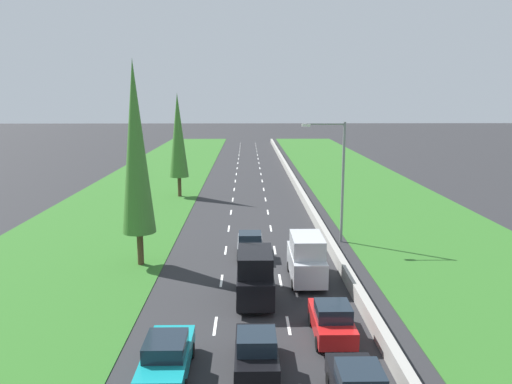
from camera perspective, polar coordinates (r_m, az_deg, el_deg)
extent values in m
plane|color=#28282B|center=(62.21, -0.82, 0.80)|extent=(300.00, 300.00, 0.00)
cube|color=#2D6623|center=(63.44, -12.32, 0.76)|extent=(14.00, 140.00, 0.04)
cube|color=#2D6623|center=(63.89, 12.16, 0.84)|extent=(14.00, 140.00, 0.04)
cube|color=#9E9B93|center=(62.42, 4.42, 1.20)|extent=(0.44, 120.00, 0.85)
cube|color=white|center=(24.78, -4.66, -14.97)|extent=(0.14, 2.00, 0.01)
cube|color=white|center=(30.29, -3.95, -10.04)|extent=(0.14, 2.00, 0.01)
cube|color=white|center=(35.95, -3.47, -6.65)|extent=(0.14, 2.00, 0.01)
cube|color=white|center=(41.71, -3.12, -4.19)|extent=(0.14, 2.00, 0.01)
cube|color=white|center=(47.53, -2.86, -2.33)|extent=(0.14, 2.00, 0.01)
cube|color=white|center=(53.39, -2.66, -0.87)|extent=(0.14, 2.00, 0.01)
cube|color=white|center=(59.28, -2.50, 0.30)|extent=(0.14, 2.00, 0.01)
cube|color=white|center=(65.19, -2.37, 1.25)|extent=(0.14, 2.00, 0.01)
cube|color=white|center=(71.11, -2.26, 2.05)|extent=(0.14, 2.00, 0.01)
cube|color=white|center=(77.05, -2.17, 2.72)|extent=(0.14, 2.00, 0.01)
cube|color=white|center=(82.99, -2.09, 3.30)|extent=(0.14, 2.00, 0.01)
cube|color=white|center=(88.94, -2.02, 3.80)|extent=(0.14, 2.00, 0.01)
cube|color=white|center=(94.90, -1.95, 4.24)|extent=(0.14, 2.00, 0.01)
cube|color=white|center=(100.86, -1.90, 4.62)|extent=(0.14, 2.00, 0.01)
cube|color=white|center=(106.83, -1.85, 4.97)|extent=(0.14, 2.00, 0.01)
cube|color=white|center=(112.80, -1.81, 5.27)|extent=(0.14, 2.00, 0.01)
cube|color=white|center=(118.77, -1.77, 5.55)|extent=(0.14, 2.00, 0.01)
cube|color=white|center=(24.81, 3.72, -14.92)|extent=(0.14, 2.00, 0.01)
cube|color=white|center=(30.31, 2.78, -10.01)|extent=(0.14, 2.00, 0.01)
cube|color=white|center=(35.97, 2.15, -6.63)|extent=(0.14, 2.00, 0.01)
cube|color=white|center=(41.73, 1.70, -4.17)|extent=(0.14, 2.00, 0.01)
cube|color=white|center=(47.55, 1.36, -2.31)|extent=(0.14, 2.00, 0.01)
cube|color=white|center=(53.40, 1.09, -0.86)|extent=(0.14, 2.00, 0.01)
cube|color=white|center=(59.29, 0.88, 0.31)|extent=(0.14, 2.00, 0.01)
cube|color=white|center=(65.20, 0.71, 1.26)|extent=(0.14, 2.00, 0.01)
cube|color=white|center=(71.12, 0.56, 2.06)|extent=(0.14, 2.00, 0.01)
cube|color=white|center=(77.05, 0.44, 2.73)|extent=(0.14, 2.00, 0.01)
cube|color=white|center=(83.00, 0.34, 3.31)|extent=(0.14, 2.00, 0.01)
cube|color=white|center=(88.95, 0.24, 3.81)|extent=(0.14, 2.00, 0.01)
cube|color=white|center=(94.91, 0.16, 4.24)|extent=(0.14, 2.00, 0.01)
cube|color=white|center=(100.87, 0.09, 4.63)|extent=(0.14, 2.00, 0.01)
cube|color=white|center=(106.84, 0.03, 4.97)|extent=(0.14, 2.00, 0.01)
cube|color=white|center=(112.81, -0.03, 5.28)|extent=(0.14, 2.00, 0.01)
cube|color=white|center=(118.78, -0.08, 5.55)|extent=(0.14, 2.00, 0.01)
cube|color=#19232D|center=(18.43, 11.77, -19.94)|extent=(1.52, 1.60, 0.64)
cylinder|color=black|center=(20.12, 8.39, -20.57)|extent=(0.22, 0.64, 0.64)
cylinder|color=black|center=(20.41, 12.89, -20.26)|extent=(0.22, 0.64, 0.64)
cube|color=red|center=(23.64, 8.60, -14.52)|extent=(1.68, 3.90, 0.76)
cube|color=#19232D|center=(23.08, 8.77, -13.26)|extent=(1.52, 1.60, 0.64)
cylinder|color=black|center=(24.78, 6.31, -14.20)|extent=(0.22, 0.64, 0.64)
cylinder|color=black|center=(25.01, 9.87, -14.05)|extent=(0.22, 0.64, 0.64)
cylinder|color=black|center=(22.63, 7.11, -16.77)|extent=(0.22, 0.64, 0.64)
cylinder|color=black|center=(22.88, 11.05, -16.56)|extent=(0.22, 0.64, 0.64)
cube|color=black|center=(20.90, 0.04, -17.97)|extent=(1.68, 3.90, 0.76)
cube|color=#19232D|center=(20.31, 0.06, -16.64)|extent=(1.52, 1.60, 0.64)
cylinder|color=black|center=(22.14, -2.08, -17.33)|extent=(0.22, 0.64, 0.64)
cylinder|color=black|center=(22.17, 2.04, -17.30)|extent=(0.22, 0.64, 0.64)
cylinder|color=black|center=(20.04, -2.21, -20.59)|extent=(0.22, 0.64, 0.64)
cylinder|color=black|center=(20.07, 2.43, -20.54)|extent=(0.22, 0.64, 0.64)
cube|color=teal|center=(20.86, -10.12, -18.27)|extent=(1.76, 4.50, 0.72)
cube|color=#19232D|center=(20.42, -10.26, -16.85)|extent=(1.56, 1.90, 0.60)
cylinder|color=black|center=(22.37, -11.63, -17.26)|extent=(0.22, 0.64, 0.64)
cylinder|color=black|center=(22.14, -7.36, -17.43)|extent=(0.22, 0.64, 0.64)
cube|color=silver|center=(30.14, 5.73, -8.13)|extent=(1.90, 4.90, 1.40)
cube|color=silver|center=(29.47, 5.84, -6.02)|extent=(1.80, 3.10, 1.10)
cylinder|color=black|center=(31.71, 3.81, -8.47)|extent=(0.22, 0.64, 0.64)
cylinder|color=black|center=(31.90, 6.96, -8.41)|extent=(0.22, 0.64, 0.64)
cylinder|color=black|center=(28.87, 4.32, -10.45)|extent=(0.22, 0.64, 0.64)
cylinder|color=black|center=(29.08, 7.79, -10.36)|extent=(0.22, 0.64, 0.64)
cube|color=black|center=(27.23, -0.11, -10.17)|extent=(1.90, 4.90, 1.40)
cube|color=black|center=(26.52, -0.10, -7.88)|extent=(1.80, 3.10, 1.10)
cylinder|color=black|center=(28.90, -1.92, -10.40)|extent=(0.22, 0.64, 0.64)
cylinder|color=black|center=(28.92, 1.59, -10.38)|extent=(0.22, 0.64, 0.64)
cylinder|color=black|center=(26.09, -2.02, -12.81)|extent=(0.22, 0.64, 0.64)
cylinder|color=black|center=(26.11, 1.90, -12.78)|extent=(0.22, 0.64, 0.64)
cube|color=slate|center=(34.51, -0.69, -6.17)|extent=(1.68, 3.90, 0.76)
cube|color=#19232D|center=(34.02, -0.69, -5.19)|extent=(1.52, 1.60, 0.64)
cylinder|color=black|center=(35.78, -1.92, -6.20)|extent=(0.22, 0.64, 0.64)
cylinder|color=black|center=(35.79, 0.52, -6.19)|extent=(0.22, 0.64, 0.64)
cylinder|color=black|center=(33.47, -1.99, -7.40)|extent=(0.22, 0.64, 0.64)
cylinder|color=black|center=(33.48, 0.64, -7.39)|extent=(0.22, 0.64, 0.64)
cylinder|color=#4C3823|center=(33.48, -13.03, -6.28)|extent=(0.40, 0.40, 2.20)
cone|color=#3D752D|center=(32.21, -13.52, 4.94)|extent=(2.13, 2.13, 10.90)
cylinder|color=#4C3823|center=(55.48, -8.70, 0.61)|extent=(0.40, 0.40, 2.20)
cone|color=#3D752D|center=(54.78, -8.87, 6.40)|extent=(2.08, 2.08, 9.04)
cylinder|color=gray|center=(37.51, 9.86, 1.00)|extent=(0.20, 0.20, 9.00)
cylinder|color=gray|center=(36.79, 7.92, 7.70)|extent=(2.80, 0.12, 0.12)
cube|color=silver|center=(36.61, 5.73, 7.57)|extent=(0.60, 0.28, 0.20)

